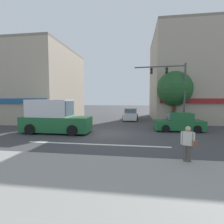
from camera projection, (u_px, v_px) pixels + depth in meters
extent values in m
plane|color=#3D3D3F|center=(106.00, 133.00, 14.26)|extent=(120.00, 120.00, 0.00)
cube|color=silver|center=(96.00, 144.00, 10.80)|extent=(9.00, 0.24, 0.01)
cube|color=gray|center=(61.00, 180.00, 5.87)|extent=(40.00, 5.00, 0.16)
cube|color=tan|center=(27.00, 86.00, 23.96)|extent=(12.75, 11.37, 9.06)
cube|color=gray|center=(25.00, 51.00, 23.60)|extent=(12.75, 11.37, 0.30)
cube|color=tan|center=(201.00, 78.00, 23.58)|extent=(12.71, 11.97, 11.11)
cube|color=maroon|center=(221.00, 101.00, 17.81)|extent=(12.07, 0.24, 0.50)
cube|color=gray|center=(202.00, 35.00, 23.15)|extent=(12.71, 11.97, 0.30)
cylinder|color=#4C3823|center=(174.00, 114.00, 18.49)|extent=(0.32, 0.32, 2.51)
sphere|color=#235128|center=(175.00, 89.00, 18.29)|extent=(3.65, 3.65, 3.65)
cylinder|color=brown|center=(44.00, 84.00, 18.85)|extent=(0.22, 0.22, 8.91)
cube|color=#473828|center=(42.00, 45.00, 18.54)|extent=(1.40, 0.12, 0.10)
cylinder|color=#47474C|center=(185.00, 96.00, 16.71)|extent=(0.18, 0.18, 6.20)
cylinder|color=#47474C|center=(159.00, 67.00, 17.04)|extent=(4.79, 0.52, 0.12)
cube|color=black|center=(167.00, 71.00, 16.91)|extent=(0.22, 0.26, 0.60)
sphere|color=black|center=(166.00, 69.00, 16.92)|extent=(0.12, 0.12, 0.12)
sphere|color=orange|center=(166.00, 71.00, 16.93)|extent=(0.12, 0.12, 0.12)
sphere|color=black|center=(166.00, 72.00, 16.95)|extent=(0.12, 0.12, 0.12)
cube|color=black|center=(152.00, 71.00, 17.23)|extent=(0.22, 0.26, 0.60)
sphere|color=black|center=(150.00, 69.00, 17.25)|extent=(0.12, 0.12, 0.12)
sphere|color=orange|center=(150.00, 71.00, 17.26)|extent=(0.12, 0.12, 0.12)
sphere|color=black|center=(150.00, 73.00, 17.28)|extent=(0.12, 0.12, 0.12)
cube|color=#1E6033|center=(57.00, 124.00, 14.41)|extent=(5.60, 2.01, 1.20)
cube|color=silver|center=(50.00, 108.00, 14.39)|extent=(3.40, 1.91, 1.40)
cube|color=#475666|center=(70.00, 108.00, 14.14)|extent=(0.06, 1.75, 1.19)
cylinder|color=black|center=(81.00, 126.00, 15.17)|extent=(0.84, 0.24, 0.84)
cylinder|color=black|center=(72.00, 131.00, 13.20)|extent=(0.84, 0.24, 0.84)
cylinder|color=black|center=(44.00, 126.00, 15.67)|extent=(0.84, 0.24, 0.84)
cylinder|color=black|center=(30.00, 129.00, 13.70)|extent=(0.84, 0.24, 0.84)
cube|color=#1E6033|center=(179.00, 125.00, 15.28)|extent=(4.16, 1.86, 0.80)
cube|color=#1E6033|center=(180.00, 117.00, 15.22)|extent=(1.96, 1.63, 0.64)
cube|color=#475666|center=(169.00, 117.00, 15.32)|extent=(0.12, 1.44, 0.54)
cylinder|color=black|center=(166.00, 129.00, 14.59)|extent=(0.65, 0.21, 0.64)
cylinder|color=black|center=(162.00, 126.00, 16.28)|extent=(0.65, 0.21, 0.64)
cylinder|color=black|center=(198.00, 129.00, 14.32)|extent=(0.65, 0.21, 0.64)
cylinder|color=black|center=(191.00, 126.00, 16.01)|extent=(0.65, 0.21, 0.64)
cube|color=silver|center=(131.00, 116.00, 23.26)|extent=(1.74, 4.12, 0.80)
cube|color=silver|center=(131.00, 110.00, 23.30)|extent=(1.58, 1.92, 0.64)
cube|color=#475666|center=(130.00, 111.00, 22.34)|extent=(1.44, 0.07, 0.54)
cylinder|color=black|center=(137.00, 119.00, 21.89)|extent=(0.19, 0.64, 0.64)
cylinder|color=black|center=(123.00, 118.00, 22.15)|extent=(0.19, 0.64, 0.64)
cylinder|color=black|center=(137.00, 117.00, 24.39)|extent=(0.19, 0.64, 0.64)
cylinder|color=black|center=(125.00, 116.00, 24.66)|extent=(0.19, 0.64, 0.64)
cylinder|color=#4C4742|center=(185.00, 155.00, 7.47)|extent=(0.14, 0.14, 0.86)
cylinder|color=#4C4742|center=(189.00, 155.00, 7.37)|extent=(0.14, 0.14, 0.86)
cube|color=beige|center=(188.00, 138.00, 7.37)|extent=(0.42, 0.35, 0.58)
sphere|color=tan|center=(188.00, 129.00, 7.34)|extent=(0.22, 0.22, 0.22)
cylinder|color=beige|center=(182.00, 138.00, 7.50)|extent=(0.09, 0.09, 0.56)
cylinder|color=beige|center=(194.00, 139.00, 7.24)|extent=(0.09, 0.09, 0.56)
cube|color=brown|center=(196.00, 144.00, 7.18)|extent=(0.22, 0.30, 0.24)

